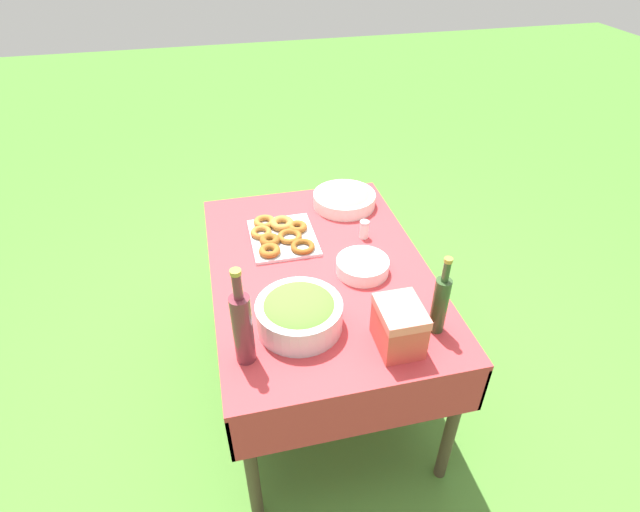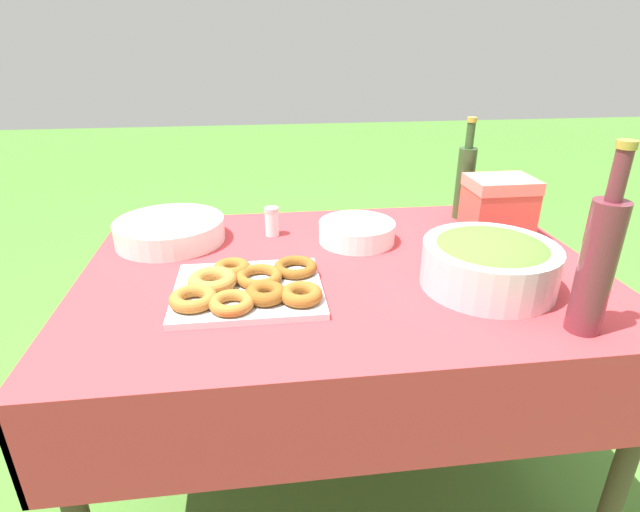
{
  "view_description": "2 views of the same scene",
  "coord_description": "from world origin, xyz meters",
  "px_view_note": "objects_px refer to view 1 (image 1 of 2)",
  "views": [
    {
      "loc": [
        -1.65,
        0.38,
        2.08
      ],
      "look_at": [
        -0.04,
        0.01,
        0.85
      ],
      "focal_mm": 28.0,
      "sensor_mm": 36.0,
      "label": 1
    },
    {
      "loc": [
        0.21,
        1.18,
        1.32
      ],
      "look_at": [
        0.06,
        -0.02,
        0.78
      ],
      "focal_mm": 28.0,
      "sensor_mm": 36.0,
      "label": 2
    }
  ],
  "objects_px": {
    "salad_bowl": "(299,313)",
    "wine_bottle": "(243,326)",
    "pasta_bowl": "(344,198)",
    "olive_oil_bottle": "(440,303)",
    "cooler_box": "(399,326)",
    "plate_stack": "(362,266)",
    "donut_platter": "(281,235)"
  },
  "relations": [
    {
      "from": "salad_bowl",
      "to": "wine_bottle",
      "type": "relative_size",
      "value": 0.82
    },
    {
      "from": "pasta_bowl",
      "to": "salad_bowl",
      "type": "bearing_deg",
      "value": 153.93
    },
    {
      "from": "olive_oil_bottle",
      "to": "wine_bottle",
      "type": "bearing_deg",
      "value": 88.68
    },
    {
      "from": "olive_oil_bottle",
      "to": "cooler_box",
      "type": "relative_size",
      "value": 1.74
    },
    {
      "from": "plate_stack",
      "to": "wine_bottle",
      "type": "relative_size",
      "value": 0.57
    },
    {
      "from": "wine_bottle",
      "to": "pasta_bowl",
      "type": "bearing_deg",
      "value": -33.39
    },
    {
      "from": "donut_platter",
      "to": "pasta_bowl",
      "type": "bearing_deg",
      "value": -58.17
    },
    {
      "from": "salad_bowl",
      "to": "cooler_box",
      "type": "height_order",
      "value": "cooler_box"
    },
    {
      "from": "pasta_bowl",
      "to": "donut_platter",
      "type": "distance_m",
      "value": 0.43
    },
    {
      "from": "pasta_bowl",
      "to": "donut_platter",
      "type": "relative_size",
      "value": 0.86
    },
    {
      "from": "salad_bowl",
      "to": "plate_stack",
      "type": "xyz_separation_m",
      "value": [
        0.26,
        -0.32,
        -0.04
      ]
    },
    {
      "from": "wine_bottle",
      "to": "cooler_box",
      "type": "bearing_deg",
      "value": -96.14
    },
    {
      "from": "salad_bowl",
      "to": "pasta_bowl",
      "type": "bearing_deg",
      "value": -26.07
    },
    {
      "from": "plate_stack",
      "to": "pasta_bowl",
      "type": "bearing_deg",
      "value": -7.33
    },
    {
      "from": "salad_bowl",
      "to": "plate_stack",
      "type": "bearing_deg",
      "value": -51.39
    },
    {
      "from": "salad_bowl",
      "to": "olive_oil_bottle",
      "type": "bearing_deg",
      "value": -104.87
    },
    {
      "from": "olive_oil_bottle",
      "to": "wine_bottle",
      "type": "xyz_separation_m",
      "value": [
        0.02,
        0.7,
        0.03
      ]
    },
    {
      "from": "salad_bowl",
      "to": "pasta_bowl",
      "type": "relative_size",
      "value": 1.01
    },
    {
      "from": "plate_stack",
      "to": "olive_oil_bottle",
      "type": "relative_size",
      "value": 0.68
    },
    {
      "from": "salad_bowl",
      "to": "donut_platter",
      "type": "distance_m",
      "value": 0.58
    },
    {
      "from": "pasta_bowl",
      "to": "plate_stack",
      "type": "xyz_separation_m",
      "value": [
        -0.55,
        0.07,
        -0.01
      ]
    },
    {
      "from": "olive_oil_bottle",
      "to": "cooler_box",
      "type": "xyz_separation_m",
      "value": [
        -0.04,
        0.17,
        -0.04
      ]
    },
    {
      "from": "wine_bottle",
      "to": "cooler_box",
      "type": "xyz_separation_m",
      "value": [
        -0.06,
        -0.53,
        -0.06
      ]
    },
    {
      "from": "plate_stack",
      "to": "olive_oil_bottle",
      "type": "distance_m",
      "value": 0.43
    },
    {
      "from": "olive_oil_bottle",
      "to": "pasta_bowl",
      "type": "bearing_deg",
      "value": 5.79
    },
    {
      "from": "salad_bowl",
      "to": "cooler_box",
      "type": "distance_m",
      "value": 0.36
    },
    {
      "from": "plate_stack",
      "to": "cooler_box",
      "type": "height_order",
      "value": "cooler_box"
    },
    {
      "from": "donut_platter",
      "to": "wine_bottle",
      "type": "distance_m",
      "value": 0.74
    },
    {
      "from": "olive_oil_bottle",
      "to": "plate_stack",
      "type": "bearing_deg",
      "value": 23.03
    },
    {
      "from": "cooler_box",
      "to": "wine_bottle",
      "type": "bearing_deg",
      "value": 83.86
    },
    {
      "from": "salad_bowl",
      "to": "plate_stack",
      "type": "distance_m",
      "value": 0.42
    },
    {
      "from": "salad_bowl",
      "to": "cooler_box",
      "type": "bearing_deg",
      "value": -118.0
    }
  ]
}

